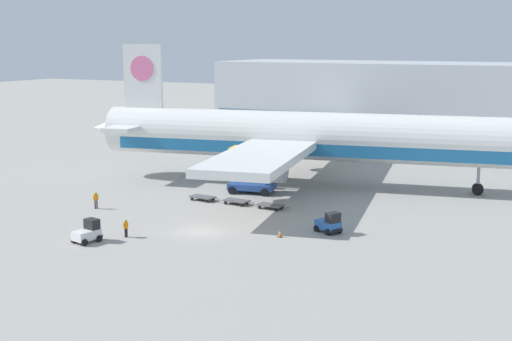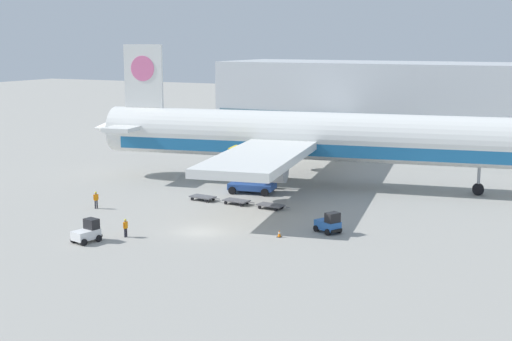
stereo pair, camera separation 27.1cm
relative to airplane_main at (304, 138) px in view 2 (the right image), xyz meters
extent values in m
plane|color=#9E9B93|center=(-0.03, -24.49, -5.84)|extent=(400.00, 400.00, 0.00)
cube|color=#B2B7BC|center=(18.33, 34.09, 1.16)|extent=(90.00, 18.00, 14.00)
cube|color=slate|center=(18.33, 24.99, -1.99)|extent=(88.20, 0.20, 4.90)
cylinder|color=white|center=(0.78, 0.14, 0.26)|extent=(52.20, 14.99, 5.80)
cube|color=#1E669E|center=(0.78, 0.14, -1.04)|extent=(48.09, 14.14, 1.45)
cone|color=white|center=(-24.80, -4.50, 0.26)|extent=(7.26, 6.56, 5.51)
cube|color=white|center=(-20.71, -3.76, 7.16)|extent=(5.19, 1.36, 8.00)
cylinder|color=pink|center=(-20.71, -3.76, 8.12)|extent=(3.25, 1.11, 3.20)
cube|color=white|center=(-21.73, -3.94, 0.84)|extent=(5.86, 13.43, 0.50)
cube|color=white|center=(-1.78, -0.32, -0.46)|extent=(16.44, 48.66, 0.90)
cylinder|color=#9EA0A5|center=(0.02, -10.24, -2.26)|extent=(4.63, 3.50, 2.80)
cylinder|color=#9EA0A5|center=(-3.58, 9.60, -2.26)|extent=(4.63, 3.50, 2.80)
cylinder|color=#9EA0A5|center=(20.22, 3.67, -3.19)|extent=(0.36, 0.36, 4.00)
cylinder|color=black|center=(20.22, 3.67, -5.19)|extent=(1.44, 1.12, 1.30)
cylinder|color=#9EA0A5|center=(-2.74, -3.75, -3.19)|extent=(0.36, 0.36, 4.00)
cylinder|color=black|center=(-2.74, -3.75, -5.19)|extent=(1.44, 1.12, 1.30)
cylinder|color=#9EA0A5|center=(-3.88, 2.55, -3.19)|extent=(0.36, 0.36, 4.00)
cylinder|color=black|center=(-3.88, 2.55, -5.19)|extent=(1.44, 1.12, 1.30)
cube|color=#284C99|center=(-3.54, -6.89, -5.04)|extent=(5.65, 3.88, 0.70)
cube|color=#B2B2B7|center=(-3.54, -6.89, -1.10)|extent=(5.37, 3.69, 0.30)
cube|color=yellow|center=(-3.54, -6.89, -0.55)|extent=(5.37, 3.69, 0.08)
cube|color=#284C99|center=(-3.54, -6.89, -2.89)|extent=(4.22, 0.92, 3.71)
cube|color=#284C99|center=(-3.54, -6.89, -2.89)|extent=(4.22, 0.92, 3.71)
cylinder|color=black|center=(-1.89, -5.07, -5.39)|extent=(0.95, 0.51, 0.90)
cylinder|color=black|center=(-1.35, -8.02, -5.39)|extent=(0.95, 0.51, 0.90)
cylinder|color=black|center=(-5.72, -5.77, -5.39)|extent=(0.95, 0.51, 0.90)
cylinder|color=black|center=(-5.19, -8.72, -5.39)|extent=(0.95, 0.51, 0.90)
cube|color=#2D66B7|center=(10.59, -19.33, -5.14)|extent=(2.69, 2.31, 0.80)
cube|color=black|center=(11.16, -19.63, -4.29)|extent=(1.37, 1.52, 0.90)
cube|color=black|center=(11.68, -19.90, -5.42)|extent=(0.73, 1.19, 0.24)
cylinder|color=black|center=(11.63, -19.08, -5.54)|extent=(0.64, 0.49, 0.60)
cylinder|color=black|center=(10.98, -20.32, -5.54)|extent=(0.64, 0.49, 0.60)
cylinder|color=black|center=(10.20, -18.34, -5.54)|extent=(0.64, 0.49, 0.60)
cylinder|color=black|center=(9.55, -19.58, -5.54)|extent=(0.64, 0.49, 0.60)
cube|color=silver|center=(-7.24, -31.91, -5.14)|extent=(1.85, 2.54, 0.80)
cube|color=black|center=(-7.11, -31.28, -4.29)|extent=(1.40, 1.14, 0.90)
cube|color=black|center=(-6.99, -30.71, -5.42)|extent=(1.27, 0.42, 0.24)
cylinder|color=black|center=(-7.76, -30.98, -5.54)|extent=(0.36, 0.64, 0.60)
cylinder|color=black|center=(-6.39, -31.27, -5.54)|extent=(0.36, 0.64, 0.60)
cylinder|color=black|center=(-8.09, -32.55, -5.54)|extent=(0.36, 0.64, 0.60)
cylinder|color=black|center=(-6.72, -32.84, -5.54)|extent=(0.36, 0.64, 0.60)
cube|color=#56565B|center=(-6.59, -13.00, -5.42)|extent=(2.93, 1.76, 0.12)
cube|color=#56565B|center=(-4.75, -13.17, -5.42)|extent=(0.90, 0.16, 0.08)
cylinder|color=black|center=(-5.56, -12.45, -5.66)|extent=(0.37, 0.18, 0.36)
cylinder|color=black|center=(-5.68, -13.72, -5.66)|extent=(0.37, 0.18, 0.36)
cylinder|color=black|center=(-7.51, -12.27, -5.66)|extent=(0.37, 0.18, 0.36)
cylinder|color=black|center=(-7.63, -13.54, -5.66)|extent=(0.37, 0.18, 0.36)
cube|color=#56565B|center=(-2.36, -13.00, -5.42)|extent=(2.93, 1.76, 0.12)
cube|color=#56565B|center=(-0.52, -13.17, -5.42)|extent=(0.90, 0.16, 0.08)
cylinder|color=black|center=(-1.32, -12.45, -5.66)|extent=(0.37, 0.18, 0.36)
cylinder|color=black|center=(-1.44, -13.72, -5.66)|extent=(0.37, 0.18, 0.36)
cylinder|color=black|center=(-3.28, -12.27, -5.66)|extent=(0.37, 0.18, 0.36)
cylinder|color=black|center=(-3.40, -13.54, -5.66)|extent=(0.37, 0.18, 0.36)
cube|color=#56565B|center=(1.90, -13.29, -5.42)|extent=(2.93, 1.76, 0.12)
cube|color=#56565B|center=(3.74, -13.46, -5.42)|extent=(0.90, 0.16, 0.08)
cylinder|color=black|center=(2.93, -12.74, -5.66)|extent=(0.37, 0.18, 0.36)
cylinder|color=black|center=(2.81, -14.01, -5.66)|extent=(0.37, 0.18, 0.36)
cylinder|color=black|center=(0.98, -12.56, -5.66)|extent=(0.37, 0.18, 0.36)
cylinder|color=black|center=(0.86, -13.83, -5.66)|extent=(0.37, 0.18, 0.36)
cylinder|color=black|center=(-14.63, -21.27, -5.40)|extent=(0.14, 0.14, 0.87)
cylinder|color=black|center=(-14.73, -21.44, -5.40)|extent=(0.14, 0.14, 0.87)
cube|color=orange|center=(-14.68, -21.36, -4.64)|extent=(0.37, 0.42, 0.65)
cylinder|color=orange|center=(-14.56, -21.15, -4.61)|extent=(0.09, 0.09, 0.59)
cylinder|color=orange|center=(-14.80, -21.57, -4.61)|extent=(0.09, 0.09, 0.59)
sphere|color=#846047|center=(-14.68, -21.36, -4.20)|extent=(0.24, 0.24, 0.24)
sphere|color=yellow|center=(-14.68, -21.36, -4.13)|extent=(0.22, 0.22, 0.22)
cylinder|color=black|center=(-5.17, -29.07, -5.44)|extent=(0.14, 0.14, 0.80)
cylinder|color=black|center=(-5.14, -28.87, -5.44)|extent=(0.14, 0.14, 0.80)
cube|color=orange|center=(-5.16, -28.97, -4.73)|extent=(0.27, 0.39, 0.60)
cylinder|color=orange|center=(-5.19, -29.21, -4.70)|extent=(0.09, 0.09, 0.54)
cylinder|color=orange|center=(-5.13, -28.74, -4.70)|extent=(0.09, 0.09, 0.54)
sphere|color=#846047|center=(-5.16, -28.97, -4.32)|extent=(0.22, 0.22, 0.22)
sphere|color=yellow|center=(-5.16, -28.97, -4.26)|extent=(0.21, 0.21, 0.21)
cube|color=black|center=(7.27, -22.80, -5.82)|extent=(0.40, 0.40, 0.04)
cone|color=orange|center=(7.27, -22.80, -5.48)|extent=(0.32, 0.32, 0.64)
cylinder|color=white|center=(7.27, -22.80, -5.45)|extent=(0.19, 0.19, 0.09)
camera|label=1|loc=(32.94, -79.44, 11.67)|focal=50.00mm
camera|label=2|loc=(33.18, -79.32, 11.67)|focal=50.00mm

